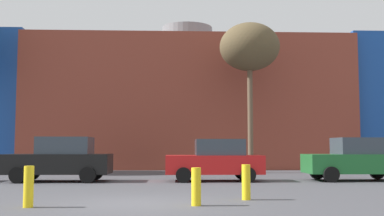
{
  "coord_description": "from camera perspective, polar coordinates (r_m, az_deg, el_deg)",
  "views": [
    {
      "loc": [
        0.94,
        -12.23,
        1.45
      ],
      "look_at": [
        1.74,
        7.76,
        3.15
      ],
      "focal_mm": 43.36,
      "sensor_mm": 36.0,
      "label": 1
    }
  ],
  "objects": [
    {
      "name": "bollard_yellow_2",
      "position": [
        11.7,
        0.52,
        -9.65
      ],
      "size": [
        0.24,
        0.24,
        0.94
      ],
      "primitive_type": "cylinder",
      "color": "yellow",
      "rests_on": "ground_plane"
    },
    {
      "name": "ground_plane",
      "position": [
        12.35,
        -6.78,
        -11.56
      ],
      "size": [
        200.0,
        200.0,
        0.0
      ],
      "primitive_type": "plane",
      "color": "#47474C"
    },
    {
      "name": "bare_tree_0",
      "position": [
        27.43,
        7.09,
        7.33
      ],
      "size": [
        3.49,
        3.49,
        8.69
      ],
      "color": "brown",
      "rests_on": "ground_plane"
    },
    {
      "name": "bollard_yellow_0",
      "position": [
        13.07,
        6.67,
        -9.05
      ],
      "size": [
        0.24,
        0.24,
        0.97
      ],
      "primitive_type": "cylinder",
      "color": "yellow",
      "rests_on": "ground_plane"
    },
    {
      "name": "parked_car_1",
      "position": [
        20.6,
        -15.85,
        -6.09
      ],
      "size": [
        4.36,
        2.14,
        1.89
      ],
      "rotation": [
        0.0,
        0.0,
        3.14
      ],
      "color": "black",
      "rests_on": "ground_plane"
    },
    {
      "name": "parked_car_3",
      "position": [
        21.57,
        19.56,
        -5.96
      ],
      "size": [
        4.31,
        2.11,
        1.87
      ],
      "rotation": [
        0.0,
        0.0,
        3.14
      ],
      "color": "#1E662D",
      "rests_on": "ground_plane"
    },
    {
      "name": "bollard_yellow_1",
      "position": [
        12.04,
        -19.45,
        -9.1
      ],
      "size": [
        0.24,
        0.24,
        1.0
      ],
      "primitive_type": "cylinder",
      "color": "yellow",
      "rests_on": "ground_plane"
    },
    {
      "name": "building_backdrop",
      "position": [
        36.47,
        -0.61,
        0.06
      ],
      "size": [
        36.27,
        13.85,
        10.95
      ],
      "color": "brown",
      "rests_on": "ground_plane"
    },
    {
      "name": "parked_car_2",
      "position": [
        20.12,
        2.9,
        -6.43
      ],
      "size": [
        4.15,
        2.04,
        1.8
      ],
      "rotation": [
        0.0,
        0.0,
        3.14
      ],
      "color": "red",
      "rests_on": "ground_plane"
    }
  ]
}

